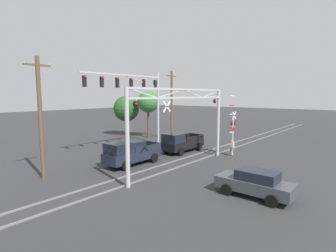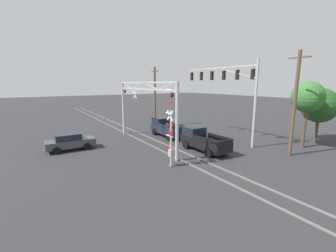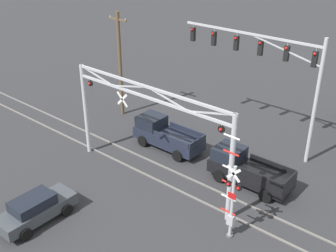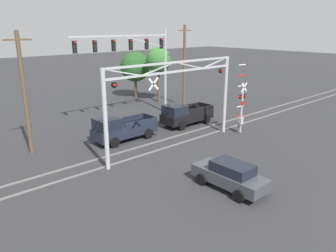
{
  "view_description": "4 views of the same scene",
  "coord_description": "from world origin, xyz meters",
  "px_view_note": "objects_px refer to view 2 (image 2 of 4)",
  "views": [
    {
      "loc": [
        -16.38,
        2.77,
        5.83
      ],
      "look_at": [
        -0.59,
        15.98,
        3.37
      ],
      "focal_mm": 28.0,
      "sensor_mm": 36.0,
      "label": 1
    },
    {
      "loc": [
        19.99,
        5.09,
        6.18
      ],
      "look_at": [
        -0.41,
        18.04,
        1.56
      ],
      "focal_mm": 24.0,
      "sensor_mm": 36.0,
      "label": 2
    },
    {
      "loc": [
        14.91,
        -1.05,
        14.88
      ],
      "look_at": [
        0.04,
        16.72,
        3.16
      ],
      "focal_mm": 45.0,
      "sensor_mm": 36.0,
      "label": 3
    },
    {
      "loc": [
        -15.51,
        -1.72,
        8.61
      ],
      "look_at": [
        -0.39,
        15.27,
        1.69
      ],
      "focal_mm": 35.0,
      "sensor_mm": 36.0,
      "label": 4
    }
  ],
  "objects_px": {
    "pickup_truck_following": "(202,140)",
    "sedan_waiting": "(70,142)",
    "background_tree_beyond_span": "(320,106)",
    "background_tree_far_left_verge": "(308,97)",
    "traffic_signal_span": "(232,84)",
    "utility_pole_left": "(155,96)",
    "utility_pole_right": "(295,103)",
    "crossing_signal_mast": "(171,139)",
    "crossing_gantry": "(144,104)",
    "pickup_truck_lead": "(167,128)"
  },
  "relations": [
    {
      "from": "crossing_signal_mast",
      "to": "traffic_signal_span",
      "type": "distance_m",
      "value": 10.74
    },
    {
      "from": "sedan_waiting",
      "to": "utility_pole_left",
      "type": "relative_size",
      "value": 0.51
    },
    {
      "from": "pickup_truck_following",
      "to": "background_tree_beyond_span",
      "type": "xyz_separation_m",
      "value": [
        3.9,
        12.8,
        2.88
      ]
    },
    {
      "from": "pickup_truck_following",
      "to": "utility_pole_right",
      "type": "xyz_separation_m",
      "value": [
        5.19,
        5.47,
        3.58
      ]
    },
    {
      "from": "pickup_truck_following",
      "to": "utility_pole_right",
      "type": "bearing_deg",
      "value": 46.51
    },
    {
      "from": "traffic_signal_span",
      "to": "utility_pole_left",
      "type": "relative_size",
      "value": 1.23
    },
    {
      "from": "traffic_signal_span",
      "to": "pickup_truck_lead",
      "type": "height_order",
      "value": "traffic_signal_span"
    },
    {
      "from": "crossing_signal_mast",
      "to": "pickup_truck_lead",
      "type": "xyz_separation_m",
      "value": [
        -8.55,
        4.99,
        -1.16
      ]
    },
    {
      "from": "crossing_signal_mast",
      "to": "traffic_signal_span",
      "type": "relative_size",
      "value": 0.56
    },
    {
      "from": "pickup_truck_lead",
      "to": "sedan_waiting",
      "type": "relative_size",
      "value": 1.19
    },
    {
      "from": "pickup_truck_lead",
      "to": "pickup_truck_following",
      "type": "xyz_separation_m",
      "value": [
        6.69,
        -0.26,
        -0.0
      ]
    },
    {
      "from": "pickup_truck_following",
      "to": "utility_pole_left",
      "type": "distance_m",
      "value": 13.6
    },
    {
      "from": "crossing_signal_mast",
      "to": "utility_pole_right",
      "type": "bearing_deg",
      "value": 71.93
    },
    {
      "from": "utility_pole_right",
      "to": "background_tree_far_left_verge",
      "type": "bearing_deg",
      "value": 101.55
    },
    {
      "from": "pickup_truck_lead",
      "to": "utility_pole_right",
      "type": "bearing_deg",
      "value": 23.7
    },
    {
      "from": "pickup_truck_following",
      "to": "utility_pole_right",
      "type": "relative_size",
      "value": 0.58
    },
    {
      "from": "crossing_signal_mast",
      "to": "background_tree_far_left_verge",
      "type": "height_order",
      "value": "background_tree_far_left_verge"
    },
    {
      "from": "crossing_gantry",
      "to": "pickup_truck_following",
      "type": "distance_m",
      "value": 6.71
    },
    {
      "from": "crossing_gantry",
      "to": "traffic_signal_span",
      "type": "height_order",
      "value": "traffic_signal_span"
    },
    {
      "from": "background_tree_far_left_verge",
      "to": "sedan_waiting",
      "type": "bearing_deg",
      "value": -120.05
    },
    {
      "from": "pickup_truck_following",
      "to": "pickup_truck_lead",
      "type": "bearing_deg",
      "value": 177.81
    },
    {
      "from": "sedan_waiting",
      "to": "utility_pole_left",
      "type": "xyz_separation_m",
      "value": [
        -6.26,
        12.61,
        3.54
      ]
    },
    {
      "from": "utility_pole_right",
      "to": "background_tree_far_left_verge",
      "type": "xyz_separation_m",
      "value": [
        -0.72,
        3.51,
        0.31
      ]
    },
    {
      "from": "traffic_signal_span",
      "to": "utility_pole_left",
      "type": "height_order",
      "value": "traffic_signal_span"
    },
    {
      "from": "pickup_truck_lead",
      "to": "background_tree_beyond_span",
      "type": "distance_m",
      "value": 16.67
    },
    {
      "from": "crossing_gantry",
      "to": "pickup_truck_lead",
      "type": "relative_size",
      "value": 2.27
    },
    {
      "from": "crossing_signal_mast",
      "to": "pickup_truck_lead",
      "type": "distance_m",
      "value": 9.97
    },
    {
      "from": "pickup_truck_following",
      "to": "utility_pole_right",
      "type": "distance_m",
      "value": 8.35
    },
    {
      "from": "background_tree_far_left_verge",
      "to": "traffic_signal_span",
      "type": "bearing_deg",
      "value": -143.35
    },
    {
      "from": "traffic_signal_span",
      "to": "utility_pole_left",
      "type": "xyz_separation_m",
      "value": [
        -11.84,
        -2.57,
        -1.71
      ]
    },
    {
      "from": "crossing_gantry",
      "to": "crossing_signal_mast",
      "type": "bearing_deg",
      "value": -9.7
    },
    {
      "from": "traffic_signal_span",
      "to": "sedan_waiting",
      "type": "bearing_deg",
      "value": -110.19
    },
    {
      "from": "traffic_signal_span",
      "to": "pickup_truck_following",
      "type": "xyz_separation_m",
      "value": [
        1.14,
        -4.8,
        -5.08
      ]
    },
    {
      "from": "traffic_signal_span",
      "to": "background_tree_far_left_verge",
      "type": "relative_size",
      "value": 1.62
    },
    {
      "from": "traffic_signal_span",
      "to": "utility_pole_right",
      "type": "distance_m",
      "value": 6.54
    },
    {
      "from": "crossing_signal_mast",
      "to": "utility_pole_left",
      "type": "xyz_separation_m",
      "value": [
        -14.84,
        6.97,
        2.21
      ]
    },
    {
      "from": "utility_pole_right",
      "to": "background_tree_far_left_verge",
      "type": "distance_m",
      "value": 3.6
    },
    {
      "from": "traffic_signal_span",
      "to": "background_tree_beyond_span",
      "type": "bearing_deg",
      "value": 57.78
    },
    {
      "from": "crossing_signal_mast",
      "to": "utility_pole_right",
      "type": "relative_size",
      "value": 0.65
    },
    {
      "from": "background_tree_beyond_span",
      "to": "pickup_truck_lead",
      "type": "bearing_deg",
      "value": -130.16
    },
    {
      "from": "traffic_signal_span",
      "to": "utility_pole_right",
      "type": "xyz_separation_m",
      "value": [
        6.33,
        0.67,
        -1.5
      ]
    },
    {
      "from": "utility_pole_right",
      "to": "background_tree_beyond_span",
      "type": "bearing_deg",
      "value": 99.98
    },
    {
      "from": "crossing_signal_mast",
      "to": "background_tree_beyond_span",
      "type": "height_order",
      "value": "crossing_signal_mast"
    },
    {
      "from": "crossing_signal_mast",
      "to": "pickup_truck_lead",
      "type": "relative_size",
      "value": 1.12
    },
    {
      "from": "pickup_truck_following",
      "to": "sedan_waiting",
      "type": "distance_m",
      "value": 12.37
    },
    {
      "from": "crossing_signal_mast",
      "to": "utility_pole_left",
      "type": "height_order",
      "value": "utility_pole_left"
    },
    {
      "from": "pickup_truck_following",
      "to": "background_tree_beyond_span",
      "type": "height_order",
      "value": "background_tree_beyond_span"
    },
    {
      "from": "crossing_gantry",
      "to": "background_tree_beyond_span",
      "type": "relative_size",
      "value": 2.05
    },
    {
      "from": "crossing_signal_mast",
      "to": "pickup_truck_following",
      "type": "xyz_separation_m",
      "value": [
        -1.86,
        4.73,
        -1.16
      ]
    },
    {
      "from": "traffic_signal_span",
      "to": "background_tree_far_left_verge",
      "type": "distance_m",
      "value": 7.1
    }
  ]
}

